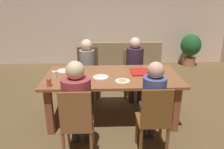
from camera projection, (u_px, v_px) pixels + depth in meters
ground_plane at (112, 118)px, 3.74m from camera, size 20.00×20.00×0.00m
back_wall at (108, 12)px, 6.34m from camera, size 7.15×0.12×2.99m
dining_table at (112, 82)px, 3.52m from camera, size 2.11×1.06×0.76m
chair_0 at (134, 71)px, 4.48m from camera, size 0.44×0.40×0.92m
person_0 at (135, 63)px, 4.28m from camera, size 0.33×0.53×1.21m
chair_1 at (77, 123)px, 2.61m from camera, size 0.38×0.40×0.97m
person_1 at (77, 101)px, 2.66m from camera, size 0.35×0.50×1.26m
chair_2 at (154, 120)px, 2.70m from camera, size 0.39×0.39×0.96m
person_2 at (153, 100)px, 2.77m from camera, size 0.29×0.48×1.23m
chair_3 at (88, 70)px, 4.46m from camera, size 0.44×0.44×0.98m
person_3 at (87, 65)px, 4.24m from camera, size 0.29×0.53×1.18m
pizza_box_0 at (142, 72)px, 3.59m from camera, size 0.35×0.35×0.03m
plate_0 at (64, 71)px, 3.67m from camera, size 0.24×0.24×0.01m
plate_1 at (122, 81)px, 3.23m from camera, size 0.22×0.22×0.03m
plate_2 at (101, 77)px, 3.38m from camera, size 0.24×0.24×0.01m
drinking_glass_0 at (151, 80)px, 3.15m from camera, size 0.07×0.07×0.11m
drinking_glass_1 at (54, 75)px, 3.35m from camera, size 0.07×0.07×0.11m
drinking_glass_2 at (79, 71)px, 3.46m from camera, size 0.06×0.06×0.14m
drinking_glass_3 at (49, 83)px, 3.03m from camera, size 0.06×0.06×0.11m
couch at (121, 60)px, 6.02m from camera, size 2.03×0.88×0.84m
potted_plant at (191, 47)px, 6.33m from camera, size 0.57×0.57×0.93m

